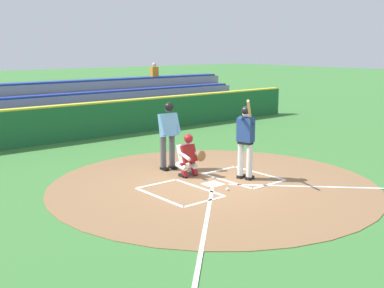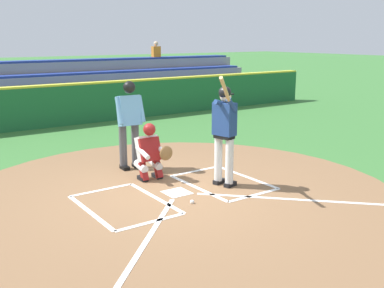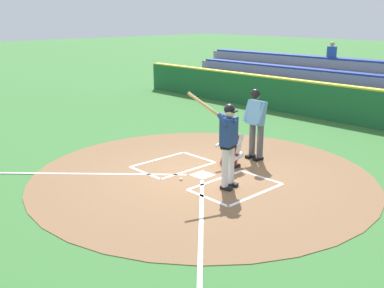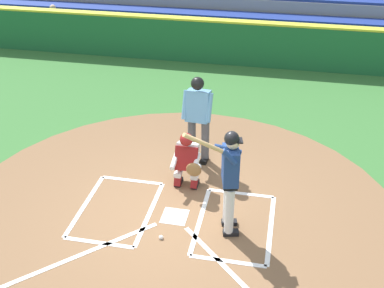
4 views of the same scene
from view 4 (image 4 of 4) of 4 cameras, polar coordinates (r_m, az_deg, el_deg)
The scene contains 9 objects.
ground_plane at distance 8.62m, azimuth -2.02°, elevation -8.45°, with size 120.00×120.00×0.00m, color #387033.
dirt_circle at distance 8.61m, azimuth -2.02°, elevation -8.42°, with size 8.00×8.00×0.01m, color brown.
home_plate_and_chalk at distance 7.96m, azimuth -3.51°, elevation -12.25°, with size 7.93×4.91×0.01m.
batter at distance 7.70m, azimuth 4.37°, elevation -3.68°, with size 0.84×0.89×2.13m.
catcher at distance 9.05m, azimuth -0.55°, elevation -1.74°, with size 0.59×0.61×1.13m.
plate_umpire at distance 9.57m, azimuth 0.71°, elevation 3.50°, with size 0.60×0.44×1.86m.
baseball at distance 8.17m, azimuth -3.60°, elevation -10.75°, with size 0.07×0.07×0.07m, color white.
backstop_wall at distance 14.89m, azimuth 4.72°, elevation 11.66°, with size 22.00×0.36×1.31m.
bleacher_stand at distance 17.44m, azimuth 5.91°, elevation 14.58°, with size 20.00×3.40×2.55m.
Camera 4 is at (-1.64, 6.52, 5.40)m, focal length 46.04 mm.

